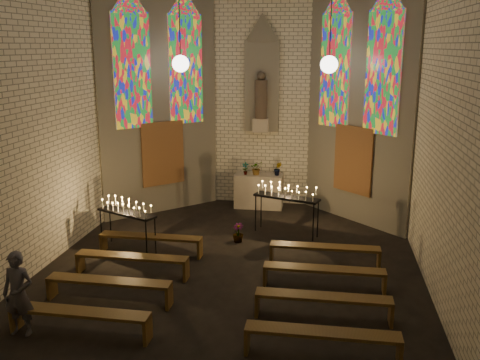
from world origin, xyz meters
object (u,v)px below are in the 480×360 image
Objects in this scene: votive_stand_right at (287,194)px; aisle_flower_pot at (238,233)px; visitor at (18,294)px; altar at (259,191)px; votive_stand_left at (126,209)px.

aisle_flower_pot is at bearing -125.75° from votive_stand_right.
visitor is (-2.84, -4.79, 0.48)m from aisle_flower_pot.
votive_stand_right is (1.11, 0.77, 0.82)m from aisle_flower_pot.
aisle_flower_pot is 0.33× the size of visitor.
aisle_flower_pot is at bearing -92.40° from altar.
votive_stand_left is 3.92m from visitor.
visitor is at bearing -110.97° from altar.
votive_stand_right is 6.83m from visitor.
altar is at bearing 87.60° from aisle_flower_pot.
aisle_flower_pot is 2.73m from votive_stand_left.
altar is at bearing 133.61° from votive_stand_right.
visitor is (-2.97, -7.74, 0.22)m from altar.
votive_stand_right is 1.19× the size of visitor.
votive_stand_left is at bearing -135.56° from votive_stand_right.
visitor is at bearing -106.02° from votive_stand_right.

